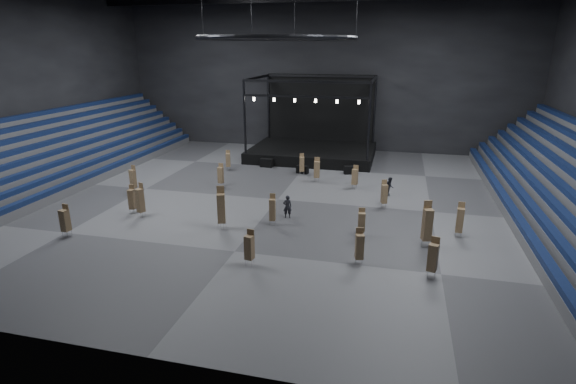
% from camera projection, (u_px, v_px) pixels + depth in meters
% --- Properties ---
extents(floor, '(50.00, 50.00, 0.00)m').
position_uv_depth(floor, '(278.00, 199.00, 38.14)').
color(floor, '#515153').
rests_on(floor, ground).
extents(wall_back, '(50.00, 0.20, 18.00)m').
position_uv_depth(wall_back, '(322.00, 76.00, 54.75)').
color(wall_back, black).
rests_on(wall_back, ground).
extents(wall_front, '(50.00, 0.20, 18.00)m').
position_uv_depth(wall_front, '(122.00, 146.00, 15.97)').
color(wall_front, black).
rests_on(wall_front, ground).
extents(wall_left, '(0.20, 42.00, 18.00)m').
position_uv_depth(wall_left, '(14.00, 85.00, 41.07)').
color(wall_left, black).
rests_on(wall_left, ground).
extents(bleachers_left, '(7.20, 40.00, 6.40)m').
position_uv_depth(bleachers_left, '(46.00, 164.00, 42.84)').
color(bleachers_left, '#515154').
rests_on(bleachers_left, floor).
extents(stage, '(14.00, 10.00, 9.20)m').
position_uv_depth(stage, '(314.00, 144.00, 52.69)').
color(stage, black).
rests_on(stage, floor).
extents(truss_ring, '(12.30, 12.30, 5.15)m').
position_uv_depth(truss_ring, '(277.00, 38.00, 34.13)').
color(truss_ring, black).
rests_on(truss_ring, ceiling).
extents(flight_case_left, '(1.39, 0.77, 0.90)m').
position_uv_depth(flight_case_left, '(267.00, 163.00, 48.31)').
color(flight_case_left, black).
rests_on(flight_case_left, floor).
extents(flight_case_mid, '(1.31, 0.89, 0.80)m').
position_uv_depth(flight_case_mid, '(302.00, 169.00, 45.88)').
color(flight_case_mid, black).
rests_on(flight_case_mid, floor).
extents(flight_case_right, '(1.35, 0.98, 0.81)m').
position_uv_depth(flight_case_right, '(350.00, 170.00, 45.69)').
color(flight_case_right, black).
rests_on(flight_case_right, floor).
extents(chair_stack_0, '(0.57, 0.57, 2.28)m').
position_uv_depth(chair_stack_0, '(384.00, 193.00, 35.94)').
color(chair_stack_0, silver).
rests_on(chair_stack_0, floor).
extents(chair_stack_1, '(0.52, 0.52, 2.00)m').
position_uv_depth(chair_stack_1, '(362.00, 221.00, 30.46)').
color(chair_stack_1, silver).
rests_on(chair_stack_1, floor).
extents(chair_stack_2, '(0.70, 0.70, 3.10)m').
position_uv_depth(chair_stack_2, '(221.00, 207.00, 31.62)').
color(chair_stack_2, silver).
rests_on(chair_stack_2, floor).
extents(chair_stack_3, '(0.48, 0.48, 2.29)m').
position_uv_depth(chair_stack_3, '(132.00, 199.00, 34.66)').
color(chair_stack_3, silver).
rests_on(chair_stack_3, floor).
extents(chair_stack_4, '(0.52, 0.52, 2.40)m').
position_uv_depth(chair_stack_4, '(133.00, 178.00, 39.85)').
color(chair_stack_4, silver).
rests_on(chair_stack_4, floor).
extents(chair_stack_5, '(0.57, 0.57, 2.16)m').
position_uv_depth(chair_stack_5, '(355.00, 176.00, 40.75)').
color(chair_stack_5, silver).
rests_on(chair_stack_5, floor).
extents(chair_stack_6, '(0.63, 0.63, 2.40)m').
position_uv_depth(chair_stack_6, '(433.00, 257.00, 24.93)').
color(chair_stack_6, silver).
rests_on(chair_stack_6, floor).
extents(chair_stack_7, '(0.47, 0.47, 2.35)m').
position_uv_depth(chair_stack_7, '(272.00, 209.00, 32.38)').
color(chair_stack_7, silver).
rests_on(chair_stack_7, floor).
extents(chair_stack_8, '(0.64, 0.64, 2.67)m').
position_uv_depth(chair_stack_8, '(140.00, 200.00, 33.86)').
color(chair_stack_8, silver).
rests_on(chair_stack_8, floor).
extents(chair_stack_9, '(0.55, 0.55, 2.29)m').
position_uv_depth(chair_stack_9, '(65.00, 220.00, 30.35)').
color(chair_stack_9, silver).
rests_on(chair_stack_9, floor).
extents(chair_stack_10, '(0.59, 0.59, 2.39)m').
position_uv_depth(chair_stack_10, '(317.00, 169.00, 42.73)').
color(chair_stack_10, silver).
rests_on(chair_stack_10, floor).
extents(chair_stack_11, '(0.68, 0.68, 3.08)m').
position_uv_depth(chair_stack_11, '(427.00, 224.00, 28.73)').
color(chair_stack_11, silver).
rests_on(chair_stack_11, floor).
extents(chair_stack_12, '(0.55, 0.55, 2.22)m').
position_uv_depth(chair_stack_12, '(249.00, 247.00, 26.37)').
color(chair_stack_12, silver).
rests_on(chair_stack_12, floor).
extents(chair_stack_13, '(0.56, 0.56, 2.19)m').
position_uv_depth(chair_stack_13, '(302.00, 164.00, 45.11)').
color(chair_stack_13, silver).
rests_on(chair_stack_13, floor).
extents(chair_stack_14, '(0.48, 0.48, 2.22)m').
position_uv_depth(chair_stack_14, '(221.00, 175.00, 41.22)').
color(chair_stack_14, silver).
rests_on(chair_stack_14, floor).
extents(chair_stack_15, '(0.57, 0.57, 2.09)m').
position_uv_depth(chair_stack_15, '(228.00, 160.00, 46.92)').
color(chair_stack_15, silver).
rests_on(chair_stack_15, floor).
extents(chair_stack_16, '(0.50, 0.50, 2.48)m').
position_uv_depth(chair_stack_16, '(460.00, 220.00, 30.23)').
color(chair_stack_16, silver).
rests_on(chair_stack_16, floor).
extents(chair_stack_17, '(0.58, 0.58, 2.29)m').
position_uv_depth(chair_stack_17, '(360.00, 246.00, 26.42)').
color(chair_stack_17, silver).
rests_on(chair_stack_17, floor).
extents(man_center, '(0.76, 0.62, 1.78)m').
position_uv_depth(man_center, '(287.00, 207.00, 33.80)').
color(man_center, black).
rests_on(man_center, floor).
extents(crew_member, '(0.65, 0.81, 1.61)m').
position_uv_depth(crew_member, '(390.00, 186.00, 39.03)').
color(crew_member, black).
rests_on(crew_member, floor).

